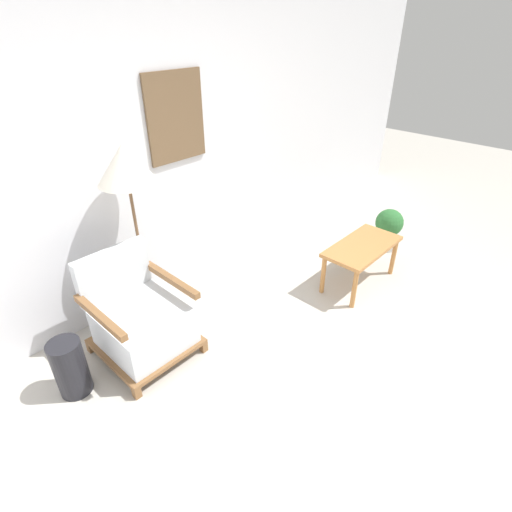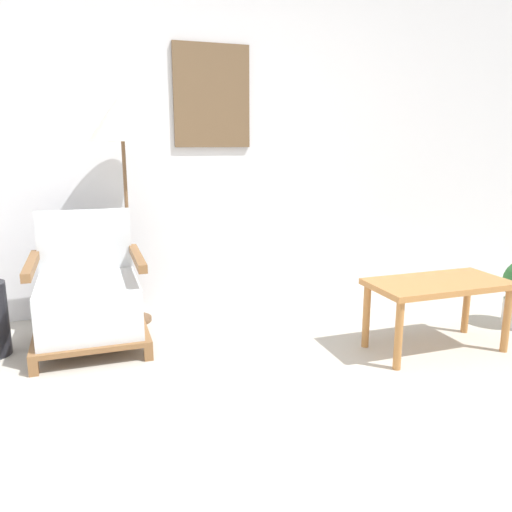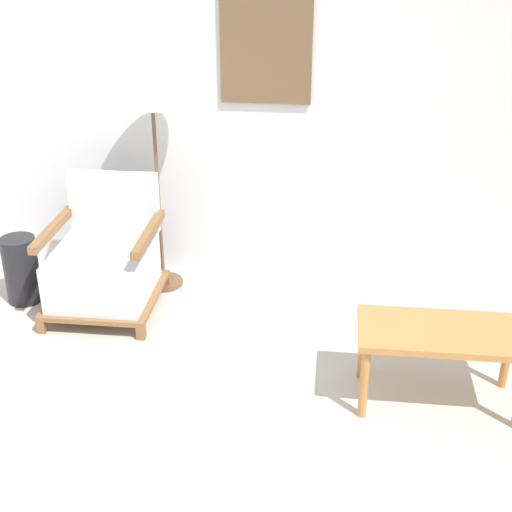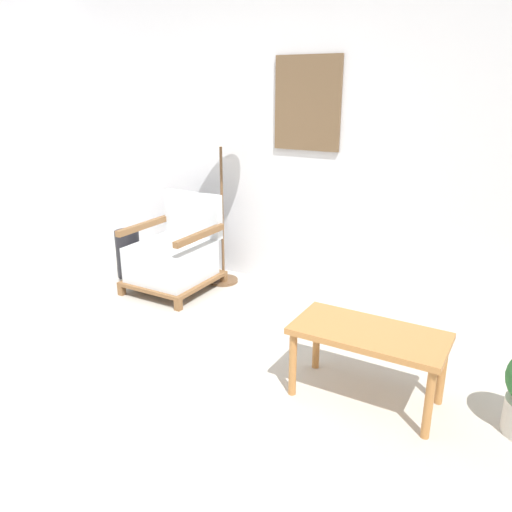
# 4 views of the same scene
# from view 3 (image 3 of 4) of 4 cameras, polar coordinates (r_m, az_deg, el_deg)

# --- Properties ---
(wall_back) EXTENTS (8.00, 0.09, 2.70)m
(wall_back) POSITION_cam_3_polar(r_m,az_deg,el_deg) (4.56, 0.29, 14.25)
(wall_back) COLOR silver
(wall_back) RESTS_ON ground_plane
(armchair) EXTENTS (0.66, 0.70, 0.80)m
(armchair) POSITION_cam_3_polar(r_m,az_deg,el_deg) (4.52, -11.99, -0.67)
(armchair) COLOR brown
(armchair) RESTS_ON ground_plane
(floor_lamp) EXTENTS (0.43, 0.43, 1.52)m
(floor_lamp) POSITION_cam_3_polar(r_m,az_deg,el_deg) (4.40, -8.38, 13.18)
(floor_lamp) COLOR brown
(floor_lamp) RESTS_ON ground_plane
(coffee_table) EXTENTS (0.83, 0.41, 0.43)m
(coffee_table) POSITION_cam_3_polar(r_m,az_deg,el_deg) (3.66, 14.63, -6.52)
(coffee_table) COLOR #B2753D
(coffee_table) RESTS_ON ground_plane
(vase) EXTENTS (0.22, 0.22, 0.44)m
(vase) POSITION_cam_3_polar(r_m,az_deg,el_deg) (4.77, -18.26, -1.04)
(vase) COLOR black
(vase) RESTS_ON ground_plane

